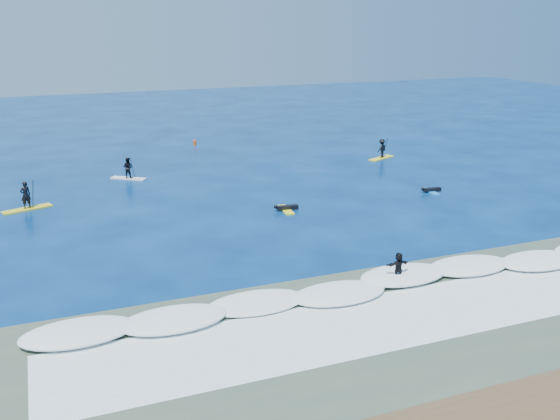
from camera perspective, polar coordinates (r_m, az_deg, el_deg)
name	(u,v)px	position (r m, az deg, el deg)	size (l,w,h in m)	color
ground	(310,227)	(40.07, 2.75, -1.52)	(160.00, 160.00, 0.00)	#031C49
shallow_water	(440,321)	(28.89, 14.39, -9.82)	(90.00, 13.00, 0.01)	#384C3F
breaking_wave	(392,287)	(31.86, 10.20, -6.90)	(40.00, 6.00, 0.30)	white
whitewater	(427,312)	(29.61, 13.26, -9.05)	(34.00, 5.00, 0.02)	silver
sup_paddler_left	(26,200)	(46.77, -22.19, 0.89)	(3.43, 1.88, 2.34)	gold
sup_paddler_center	(128,170)	(53.10, -13.73, 3.60)	(2.86, 2.35, 2.10)	silver
sup_paddler_right	(382,150)	(59.92, 9.28, 5.45)	(3.11, 1.99, 2.16)	yellow
prone_paddler_near	(286,208)	(43.29, 0.56, 0.16)	(1.75, 2.24, 0.46)	#FBF31B
prone_paddler_far	(431,190)	(49.19, 13.63, 1.76)	(1.65, 2.11, 0.43)	#1C7DD5
wave_surfer	(398,267)	(32.02, 10.77, -5.19)	(2.05, 0.59, 1.48)	white
marker_buoy	(195,142)	(65.97, -7.81, 6.15)	(0.32, 0.32, 0.76)	#CD4712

